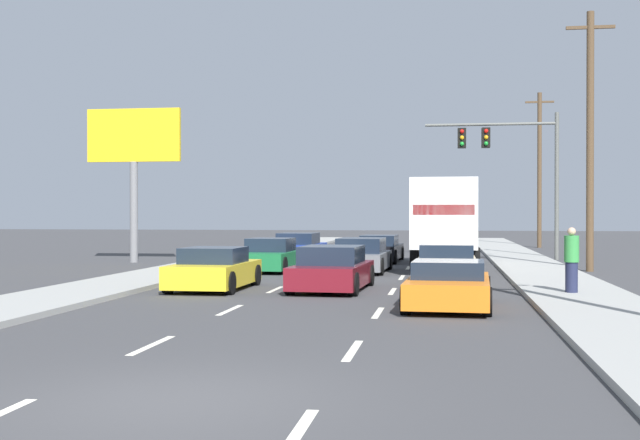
{
  "coord_description": "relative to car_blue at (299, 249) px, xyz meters",
  "views": [
    {
      "loc": [
        3.17,
        -9.17,
        2.22
      ],
      "look_at": [
        -0.79,
        16.42,
        2.0
      ],
      "focal_mm": 45.42,
      "sensor_mm": 36.0,
      "label": 1
    }
  ],
  "objects": [
    {
      "name": "car_green",
      "position": [
        0.02,
        -6.19,
        -0.03
      ],
      "size": [
        2.04,
        4.14,
        1.27
      ],
      "color": "#196B38",
      "rests_on": "ground_plane"
    },
    {
      "name": "utility_pole_far",
      "position": [
        12.63,
        17.19,
        4.53
      ],
      "size": [
        1.8,
        0.28,
        9.98
      ],
      "color": "brown",
      "rests_on": "ground_plane"
    },
    {
      "name": "sidewalk_left",
      "position": [
        -3.19,
        -7.24,
        -0.53
      ],
      "size": [
        2.76,
        80.0,
        0.14
      ],
      "primitive_type": "cube",
      "color": "#9E9E99",
      "rests_on": "ground_plane"
    },
    {
      "name": "car_blue",
      "position": [
        0.0,
        0.0,
        0.0
      ],
      "size": [
        2.07,
        4.45,
        1.32
      ],
      "color": "#1E389E",
      "rests_on": "ground_plane"
    },
    {
      "name": "car_black",
      "position": [
        3.67,
        0.46,
        -0.04
      ],
      "size": [
        2.01,
        4.58,
        1.22
      ],
      "color": "black",
      "rests_on": "ground_plane"
    },
    {
      "name": "car_maroon",
      "position": [
        3.4,
        -13.34,
        -0.02
      ],
      "size": [
        2.13,
        4.33,
        1.28
      ],
      "color": "maroon",
      "rests_on": "ground_plane"
    },
    {
      "name": "roadside_billboard",
      "position": [
        -7.28,
        -1.64,
        4.37
      ],
      "size": [
        4.36,
        0.36,
        6.94
      ],
      "color": "slate",
      "rests_on": "ground_plane"
    },
    {
      "name": "box_truck",
      "position": [
        6.68,
        -3.77,
        1.41
      ],
      "size": [
        2.72,
        9.35,
        3.47
      ],
      "color": "white",
      "rests_on": "ground_plane"
    },
    {
      "name": "car_yellow",
      "position": [
        -0.04,
        -13.61,
        -0.04
      ],
      "size": [
        2.0,
        4.06,
        1.23
      ],
      "color": "yellow",
      "rests_on": "ground_plane"
    },
    {
      "name": "lane_markings",
      "position": [
        3.44,
        -3.43,
        -0.6
      ],
      "size": [
        3.54,
        62.0,
        0.01
      ],
      "color": "silver",
      "rests_on": "ground_plane"
    },
    {
      "name": "car_tan",
      "position": [
        6.67,
        -11.05,
        -0.03
      ],
      "size": [
        1.96,
        4.61,
        1.27
      ],
      "color": "tan",
      "rests_on": "ground_plane"
    },
    {
      "name": "car_orange",
      "position": [
        6.7,
        -17.16,
        -0.09
      ],
      "size": [
        2.12,
        4.26,
        1.11
      ],
      "color": "orange",
      "rests_on": "ground_plane"
    },
    {
      "name": "pedestrian_near_corner",
      "position": [
        9.9,
        -14.43,
        0.39
      ],
      "size": [
        0.38,
        0.38,
        1.71
      ],
      "color": "#1E233F",
      "rests_on": "sidewalk_right"
    },
    {
      "name": "sidewalk_right",
      "position": [
        10.07,
        -7.24,
        -0.53
      ],
      "size": [
        2.76,
        80.0,
        0.14
      ],
      "primitive_type": "cube",
      "color": "#9E9E99",
      "rests_on": "ground_plane"
    },
    {
      "name": "car_gray",
      "position": [
        3.52,
        -6.12,
        -0.01
      ],
      "size": [
        2.08,
        4.27,
        1.29
      ],
      "color": "slate",
      "rests_on": "ground_plane"
    },
    {
      "name": "ground_plane",
      "position": [
        3.44,
        -2.24,
        -0.6
      ],
      "size": [
        140.0,
        140.0,
        0.0
      ],
      "primitive_type": "plane",
      "color": "#3D3D3F"
    },
    {
      "name": "traffic_signal_mast",
      "position": [
        9.35,
        3.33,
        4.59
      ],
      "size": [
        6.32,
        0.69,
        7.03
      ],
      "color": "#595B56",
      "rests_on": "ground_plane"
    },
    {
      "name": "utility_pole_mid",
      "position": [
        12.07,
        -4.46,
        4.48
      ],
      "size": [
        1.8,
        0.28,
        9.88
      ],
      "color": "brown",
      "rests_on": "ground_plane"
    }
  ]
}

